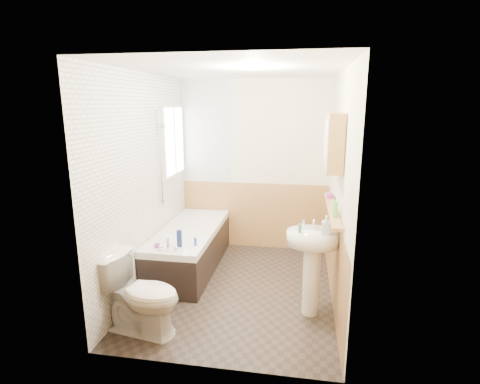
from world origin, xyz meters
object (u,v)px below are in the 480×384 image
(bathtub, at_px, (190,247))
(toilet, at_px, (141,295))
(sink, at_px, (312,256))
(medicine_cabinet, at_px, (334,142))
(pine_shelf, at_px, (332,209))

(bathtub, height_order, toilet, toilet)
(sink, xyz_separation_m, medicine_cabinet, (0.17, 0.29, 1.13))
(medicine_cabinet, bearing_deg, sink, -120.51)
(bathtub, xyz_separation_m, medicine_cabinet, (1.74, -0.59, 1.48))
(pine_shelf, bearing_deg, toilet, -152.61)
(bathtub, bearing_deg, pine_shelf, -17.00)
(pine_shelf, height_order, medicine_cabinet, medicine_cabinet)
(toilet, xyz_separation_m, pine_shelf, (1.80, 0.93, 0.67))
(bathtub, relative_size, medicine_cabinet, 2.79)
(toilet, bearing_deg, bathtub, 9.09)
(sink, height_order, medicine_cabinet, medicine_cabinet)
(medicine_cabinet, bearing_deg, bathtub, 161.32)
(medicine_cabinet, bearing_deg, pine_shelf, 59.89)
(toilet, height_order, medicine_cabinet, medicine_cabinet)
(pine_shelf, relative_size, medicine_cabinet, 2.18)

